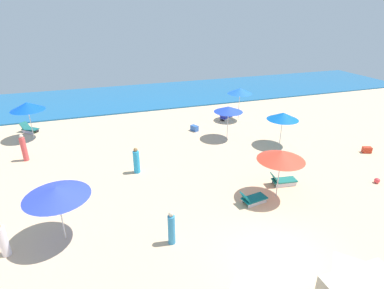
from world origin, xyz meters
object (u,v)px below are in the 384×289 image
object	(u,v)px
lounge_chair_5_0	(253,199)
beach_ball_2	(377,181)
beachgoer_1	(172,229)
cooler_box_0	(367,150)
cooler_box_1	(194,128)
umbrella_3	(56,192)
lounge_chair_5_1	(283,180)
umbrella_1	(283,116)
umbrella_0	(228,109)
beachgoer_3	(3,240)
umbrella_4	(240,91)
umbrella_5	(281,156)
lounge_chair_2_0	(29,129)
beachgoer_0	(24,148)
beachgoer_2	(136,161)
lounge_chair_4_0	(226,117)
umbrella_2	(27,106)

from	to	relation	value
lounge_chair_5_0	beach_ball_2	distance (m)	7.20
lounge_chair_5_0	beachgoer_1	bearing A→B (deg)	99.42
cooler_box_0	cooler_box_1	distance (m)	11.75
umbrella_3	lounge_chair_5_1	world-z (taller)	umbrella_3
lounge_chair_5_1	umbrella_1	bearing A→B (deg)	-24.05
umbrella_1	lounge_chair_5_0	xyz separation A→B (m)	(-5.14, -5.54, -1.82)
umbrella_0	cooler_box_1	size ratio (longest dim) A/B	4.02
umbrella_3	beachgoer_3	size ratio (longest dim) A/B	1.68
lounge_chair_5_1	beach_ball_2	world-z (taller)	lounge_chair_5_1
umbrella_4	cooler_box_0	xyz separation A→B (m)	(4.97, -8.46, -2.27)
umbrella_5	beachgoer_3	size ratio (longest dim) A/B	1.67
lounge_chair_2_0	beachgoer_0	xyz separation A→B (m)	(0.46, -5.15, 0.53)
umbrella_0	umbrella_5	bearing A→B (deg)	-96.35
umbrella_1	lounge_chair_5_1	xyz separation A→B (m)	(-2.83, -4.55, -1.80)
cooler_box_0	beach_ball_2	size ratio (longest dim) A/B	1.83
umbrella_0	cooler_box_1	world-z (taller)	umbrella_0
cooler_box_0	beachgoer_2	bearing A→B (deg)	12.65
umbrella_1	lounge_chair_5_0	bearing A→B (deg)	-132.82
lounge_chair_2_0	beachgoer_1	size ratio (longest dim) A/B	0.95
cooler_box_1	lounge_chair_2_0	bearing A→B (deg)	-132.73
lounge_chair_5_0	lounge_chair_5_1	world-z (taller)	lounge_chair_5_1
umbrella_1	cooler_box_1	world-z (taller)	umbrella_1
umbrella_4	lounge_chair_5_1	world-z (taller)	umbrella_4
umbrella_4	lounge_chair_4_0	world-z (taller)	umbrella_4
umbrella_4	cooler_box_1	bearing A→B (deg)	-164.05
beachgoer_2	lounge_chair_4_0	bearing A→B (deg)	36.00
cooler_box_0	lounge_chair_5_0	bearing A→B (deg)	36.26
lounge_chair_5_0	lounge_chair_2_0	bearing A→B (deg)	31.29
umbrella_5	beach_ball_2	bearing A→B (deg)	-5.87
umbrella_4	beachgoer_1	size ratio (longest dim) A/B	1.82
lounge_chair_4_0	lounge_chair_5_0	size ratio (longest dim) A/B	1.09
lounge_chair_5_1	beachgoer_0	world-z (taller)	beachgoer_0
beach_ball_2	beachgoer_0	bearing A→B (deg)	153.64
umbrella_5	beachgoer_3	xyz separation A→B (m)	(-11.82, -0.16, -1.55)
umbrella_2	beachgoer_1	bearing A→B (deg)	-64.33
beach_ball_2	umbrella_1	bearing A→B (deg)	108.74
umbrella_0	cooler_box_0	size ratio (longest dim) A/B	4.43
lounge_chair_2_0	cooler_box_1	size ratio (longest dim) A/B	2.39
umbrella_2	cooler_box_0	size ratio (longest dim) A/B	5.01
lounge_chair_5_1	beachgoer_1	distance (m)	7.12
umbrella_2	beach_ball_2	world-z (taller)	umbrella_2
lounge_chair_2_0	lounge_chair_4_0	bearing A→B (deg)	-57.34
lounge_chair_4_0	beachgoer_2	distance (m)	10.84
lounge_chair_5_1	beachgoer_0	xyz separation A→B (m)	(-13.21, 7.49, 0.55)
umbrella_2	beachgoer_1	distance (m)	15.14
lounge_chair_2_0	beachgoer_2	distance (m)	11.07
cooler_box_0	lounge_chair_2_0	bearing A→B (deg)	-6.47
umbrella_2	cooler_box_0	world-z (taller)	umbrella_2
beachgoer_3	beach_ball_2	distance (m)	17.64
lounge_chair_4_0	umbrella_1	bearing A→B (deg)	160.10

